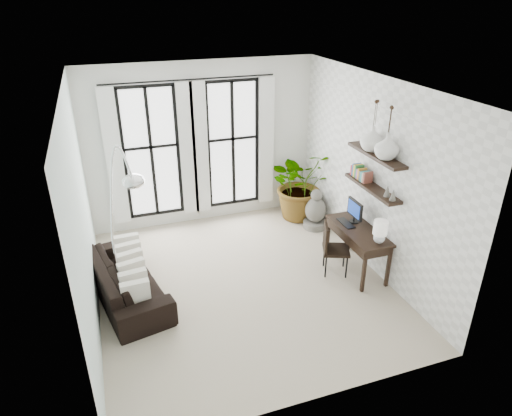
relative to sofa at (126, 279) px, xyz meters
name	(u,v)px	position (x,y,z in m)	size (l,w,h in m)	color
floor	(242,283)	(1.80, -0.27, -0.31)	(5.00, 5.00, 0.00)	#BCAC95
ceiling	(239,85)	(1.80, -0.27, 2.89)	(5.00, 5.00, 0.00)	white
wall_left	(81,217)	(-0.45, -0.27, 1.29)	(5.00, 5.00, 0.00)	silver
wall_right	(373,176)	(4.05, -0.27, 1.29)	(5.00, 5.00, 0.00)	white
wall_back	(203,145)	(1.80, 2.23, 1.29)	(4.50, 4.50, 0.00)	white
windows	(194,149)	(1.60, 2.16, 1.25)	(3.26, 0.13, 2.65)	white
wall_shelves	(372,174)	(3.91, -0.46, 1.41)	(0.25, 1.30, 0.60)	black
sofa	(126,279)	(0.00, 0.00, 0.00)	(2.15, 0.84, 0.63)	black
throw_pillows	(131,268)	(0.10, 0.00, 0.19)	(0.40, 1.52, 0.40)	white
plant	(301,183)	(3.68, 1.67, 0.43)	(1.35, 1.17, 1.50)	#2D7228
desk	(360,233)	(3.75, -0.54, 0.41)	(0.56, 1.31, 1.17)	black
desk_chair	(331,245)	(3.31, -0.42, 0.20)	(0.56, 0.56, 0.90)	black
arc_lamp	(124,206)	(0.12, 0.04, 1.21)	(0.75, 0.38, 2.45)	silver
buddha	(315,212)	(3.76, 1.10, 0.03)	(0.46, 0.46, 0.83)	slate
vase_a	(387,146)	(3.91, -0.75, 1.95)	(0.37, 0.37, 0.38)	white
vase_b	(372,139)	(3.91, -0.35, 1.95)	(0.37, 0.37, 0.38)	white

